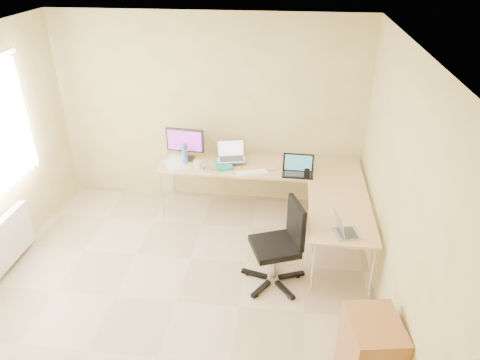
# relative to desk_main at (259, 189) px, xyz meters

# --- Properties ---
(floor) EXTENTS (4.50, 4.50, 0.00)m
(floor) POSITION_rel_desk_main_xyz_m (-0.72, -1.85, -0.36)
(floor) COLOR tan
(floor) RESTS_ON ground
(ceiling) EXTENTS (4.50, 4.50, 0.00)m
(ceiling) POSITION_rel_desk_main_xyz_m (-0.72, -1.85, 2.24)
(ceiling) COLOR white
(ceiling) RESTS_ON ground
(wall_back) EXTENTS (4.50, 0.00, 4.50)m
(wall_back) POSITION_rel_desk_main_xyz_m (-0.72, 0.40, 0.93)
(wall_back) COLOR #D9CA89
(wall_back) RESTS_ON ground
(wall_right) EXTENTS (0.00, 4.50, 4.50)m
(wall_right) POSITION_rel_desk_main_xyz_m (1.38, -1.85, 0.93)
(wall_right) COLOR #D9CA89
(wall_right) RESTS_ON ground
(desk_main) EXTENTS (2.65, 0.70, 0.73)m
(desk_main) POSITION_rel_desk_main_xyz_m (0.00, 0.00, 0.00)
(desk_main) COLOR tan
(desk_main) RESTS_ON ground
(desk_return) EXTENTS (0.70, 1.30, 0.73)m
(desk_return) POSITION_rel_desk_main_xyz_m (0.98, -1.00, 0.00)
(desk_return) COLOR tan
(desk_return) RESTS_ON ground
(monitor) EXTENTS (0.53, 0.21, 0.44)m
(monitor) POSITION_rel_desk_main_xyz_m (-1.01, 0.07, 0.59)
(monitor) COLOR black
(monitor) RESTS_ON desk_main
(book_stack) EXTENTS (0.28, 0.33, 0.05)m
(book_stack) POSITION_rel_desk_main_xyz_m (-0.47, -0.10, 0.39)
(book_stack) COLOR #187C77
(book_stack) RESTS_ON desk_main
(laptop_center) EXTENTS (0.43, 0.37, 0.24)m
(laptop_center) POSITION_rel_desk_main_xyz_m (-0.38, 0.02, 0.53)
(laptop_center) COLOR #A9A9A9
(laptop_center) RESTS_ON desk_main
(laptop_black) EXTENTS (0.39, 0.29, 0.25)m
(laptop_black) POSITION_rel_desk_main_xyz_m (0.50, -0.22, 0.49)
(laptop_black) COLOR black
(laptop_black) RESTS_ON desk_main
(keyboard) EXTENTS (0.41, 0.22, 0.02)m
(keyboard) POSITION_rel_desk_main_xyz_m (-0.08, -0.24, 0.37)
(keyboard) COLOR white
(keyboard) RESTS_ON desk_main
(mouse) EXTENTS (0.10, 0.08, 0.03)m
(mouse) POSITION_rel_desk_main_xyz_m (0.17, -0.12, 0.38)
(mouse) COLOR silver
(mouse) RESTS_ON desk_main
(mug) EXTENTS (0.12, 0.12, 0.10)m
(mug) POSITION_rel_desk_main_xyz_m (-0.80, -0.19, 0.42)
(mug) COLOR white
(mug) RESTS_ON desk_main
(cd_stack) EXTENTS (0.16, 0.16, 0.03)m
(cd_stack) POSITION_rel_desk_main_xyz_m (-0.64, -0.24, 0.38)
(cd_stack) COLOR #BBBDC2
(cd_stack) RESTS_ON desk_main
(water_bottle) EXTENTS (0.10, 0.10, 0.27)m
(water_bottle) POSITION_rel_desk_main_xyz_m (-1.00, -0.04, 0.50)
(water_bottle) COLOR #4061A3
(water_bottle) RESTS_ON desk_main
(papers) EXTENTS (0.36, 0.40, 0.01)m
(papers) POSITION_rel_desk_main_xyz_m (-1.12, -0.12, 0.37)
(papers) COLOR white
(papers) RESTS_ON desk_main
(white_box) EXTENTS (0.21, 0.17, 0.07)m
(white_box) POSITION_rel_desk_main_xyz_m (-1.13, 0.06, 0.40)
(white_box) COLOR beige
(white_box) RESTS_ON desk_main
(desk_fan) EXTENTS (0.26, 0.26, 0.27)m
(desk_fan) POSITION_rel_desk_main_xyz_m (-1.13, 0.20, 0.50)
(desk_fan) COLOR silver
(desk_fan) RESTS_ON desk_main
(black_cup) EXTENTS (0.09, 0.09, 0.12)m
(black_cup) POSITION_rel_desk_main_xyz_m (0.61, -0.29, 0.43)
(black_cup) COLOR black
(black_cup) RESTS_ON desk_main
(laptop_return) EXTENTS (0.35, 0.30, 0.20)m
(laptop_return) POSITION_rel_desk_main_xyz_m (1.00, -1.45, 0.46)
(laptop_return) COLOR #B0B2C1
(laptop_return) RESTS_ON desk_return
(office_chair) EXTENTS (0.78, 0.78, 1.00)m
(office_chair) POSITION_rel_desk_main_xyz_m (0.27, -1.42, 0.14)
(office_chair) COLOR black
(office_chair) RESTS_ON ground
(cabinet) EXTENTS (0.49, 0.57, 0.70)m
(cabinet) POSITION_rel_desk_main_xyz_m (1.13, -2.60, -0.01)
(cabinet) COLOR #A0713F
(cabinet) RESTS_ON ground
(radiator) EXTENTS (0.09, 0.80, 0.55)m
(radiator) POSITION_rel_desk_main_xyz_m (-2.75, -1.45, -0.02)
(radiator) COLOR white
(radiator) RESTS_ON ground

